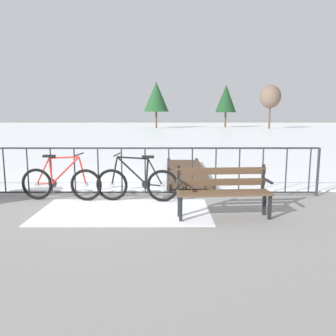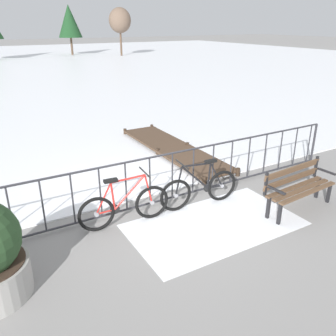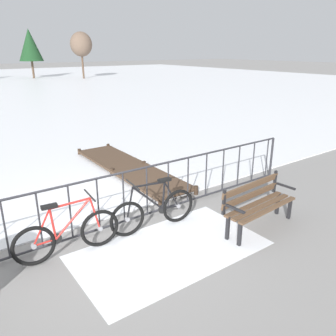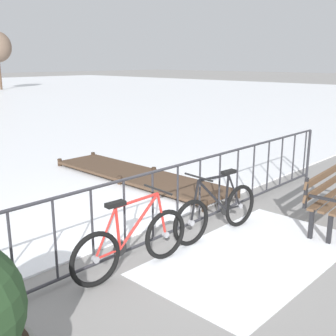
% 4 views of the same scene
% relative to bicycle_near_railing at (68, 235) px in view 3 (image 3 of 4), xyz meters
% --- Properties ---
extents(ground_plane, '(160.00, 160.00, 0.00)m').
position_rel_bicycle_near_railing_xyz_m(ground_plane, '(0.96, 0.36, -0.37)').
color(ground_plane, gray).
extents(snow_patch, '(3.14, 1.76, 0.01)m').
position_rel_bicycle_near_railing_xyz_m(snow_patch, '(1.40, -0.84, -0.36)').
color(snow_patch, white).
rests_on(snow_patch, ground).
extents(railing_fence, '(9.06, 0.06, 1.07)m').
position_rel_bicycle_near_railing_xyz_m(railing_fence, '(0.96, 0.36, 0.19)').
color(railing_fence, '#2D2D33').
rests_on(railing_fence, ground).
extents(bicycle_near_railing, '(1.71, 0.52, 0.97)m').
position_rel_bicycle_near_railing_xyz_m(bicycle_near_railing, '(0.00, 0.00, 0.00)').
color(bicycle_near_railing, black).
rests_on(bicycle_near_railing, ground).
extents(bicycle_second, '(1.71, 0.52, 0.97)m').
position_rel_bicycle_near_railing_xyz_m(bicycle_second, '(1.58, -0.08, 0.00)').
color(bicycle_second, black).
rests_on(bicycle_second, ground).
extents(park_bench, '(1.63, 0.59, 0.89)m').
position_rel_bicycle_near_railing_xyz_m(park_bench, '(3.17, -1.13, 0.14)').
color(park_bench, brown).
rests_on(park_bench, ground).
extents(wooden_dock, '(1.10, 4.55, 0.20)m').
position_rel_bicycle_near_railing_xyz_m(wooden_dock, '(2.73, 2.89, -0.25)').
color(wooden_dock, '#4C3828').
rests_on(wooden_dock, ground).
extents(tree_far_west, '(2.33, 2.33, 4.88)m').
position_rel_bicycle_near_railing_xyz_m(tree_far_west, '(13.70, 32.23, 3.22)').
color(tree_far_west, brown).
rests_on(tree_far_west, ground).
extents(tree_centre, '(2.54, 2.54, 5.20)m').
position_rel_bicycle_near_railing_xyz_m(tree_centre, '(9.30, 35.79, 3.15)').
color(tree_centre, brown).
rests_on(tree_centre, ground).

